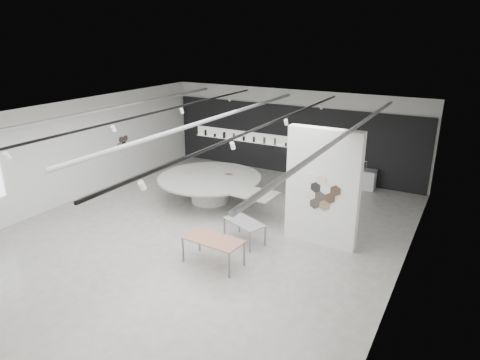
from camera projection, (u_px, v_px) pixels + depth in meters
The scene contains 7 objects.
room at pixel (202, 170), 13.39m from camera, with size 12.02×14.02×3.82m.
back_wall_display at pixel (289, 140), 19.27m from camera, with size 11.80×0.27×3.10m.
partition_column at pixel (323, 188), 12.65m from camera, with size 2.20×0.38×3.60m.
display_island at pixel (211, 186), 16.19m from camera, with size 5.11×4.13×1.00m.
sample_table_wood at pixel (213, 241), 11.79m from camera, with size 1.70×0.93×0.78m.
sample_table_stone at pixel (244, 223), 13.09m from camera, with size 1.50×1.13×0.69m.
kitchen_counter at pixel (358, 178), 17.79m from camera, with size 1.45×0.58×1.14m.
Camera 1 is at (7.16, -10.54, 6.19)m, focal length 32.00 mm.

